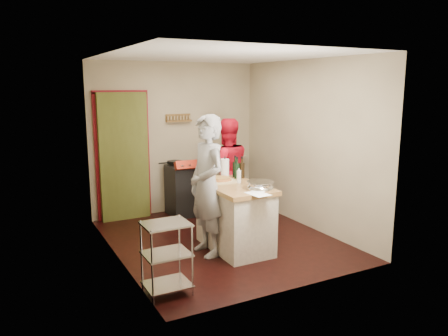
{
  "coord_description": "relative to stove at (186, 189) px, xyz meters",
  "views": [
    {
      "loc": [
        -2.77,
        -5.36,
        2.21
      ],
      "look_at": [
        0.04,
        0.0,
        1.06
      ],
      "focal_mm": 35.0,
      "sensor_mm": 36.0,
      "label": 1
    }
  ],
  "objects": [
    {
      "name": "floor",
      "position": [
        -0.05,
        -1.42,
        -0.45
      ],
      "size": [
        3.5,
        3.5,
        0.0
      ],
      "primitive_type": "plane",
      "color": "black",
      "rests_on": "ground"
    },
    {
      "name": "back_wall",
      "position": [
        -0.69,
        0.36,
        0.68
      ],
      "size": [
        3.0,
        0.44,
        2.6
      ],
      "color": "tan",
      "rests_on": "ground"
    },
    {
      "name": "left_wall",
      "position": [
        -1.55,
        -1.42,
        0.85
      ],
      "size": [
        0.04,
        3.5,
        2.6
      ],
      "primitive_type": "cube",
      "color": "tan",
      "rests_on": "ground"
    },
    {
      "name": "right_wall",
      "position": [
        1.45,
        -1.42,
        0.85
      ],
      "size": [
        0.04,
        3.5,
        2.6
      ],
      "primitive_type": "cube",
      "color": "tan",
      "rests_on": "ground"
    },
    {
      "name": "ceiling",
      "position": [
        -0.05,
        -1.42,
        2.16
      ],
      "size": [
        3.0,
        3.5,
        0.02
      ],
      "primitive_type": "cube",
      "color": "white",
      "rests_on": "back_wall"
    },
    {
      "name": "stove",
      "position": [
        0.0,
        0.0,
        0.0
      ],
      "size": [
        0.6,
        0.63,
        1.0
      ],
      "color": "black",
      "rests_on": "ground"
    },
    {
      "name": "wire_shelving",
      "position": [
        -1.33,
        -2.62,
        -0.01
      ],
      "size": [
        0.48,
        0.4,
        0.8
      ],
      "color": "silver",
      "rests_on": "ground"
    },
    {
      "name": "island",
      "position": [
        -0.04,
        -1.81,
        0.03
      ],
      "size": [
        0.7,
        1.32,
        1.21
      ],
      "color": "beige",
      "rests_on": "ground"
    },
    {
      "name": "person_stripe",
      "position": [
        -0.45,
        -1.8,
        0.47
      ],
      "size": [
        0.47,
        0.69,
        1.85
      ],
      "primitive_type": "imported",
      "rotation": [
        0.0,
        0.0,
        -1.52
      ],
      "color": "#BCBCC1",
      "rests_on": "ground"
    },
    {
      "name": "person_red",
      "position": [
        0.43,
        -0.66,
        0.4
      ],
      "size": [
        0.91,
        0.76,
        1.69
      ],
      "primitive_type": "imported",
      "rotation": [
        0.0,
        0.0,
        2.98
      ],
      "color": "red",
      "rests_on": "ground"
    }
  ]
}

